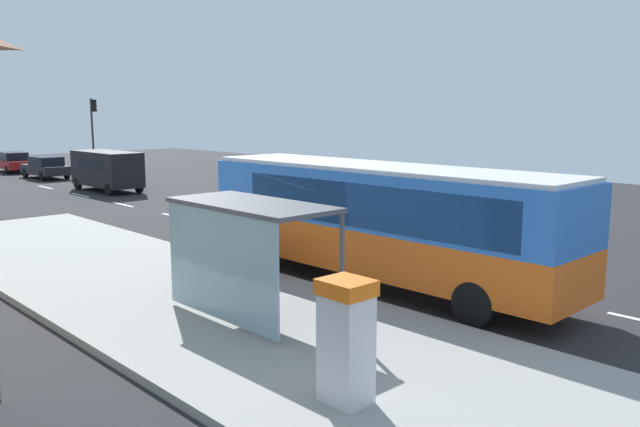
# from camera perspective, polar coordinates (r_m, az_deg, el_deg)

# --- Properties ---
(ground_plane) EXTENTS (56.00, 92.00, 0.04)m
(ground_plane) POSITION_cam_1_polar(r_m,az_deg,el_deg) (28.93, -13.11, -0.36)
(ground_plane) COLOR #262628
(sidewalk_platform) EXTENTS (6.20, 30.00, 0.18)m
(sidewalk_platform) POSITION_cam_1_polar(r_m,az_deg,el_deg) (15.65, -10.87, -7.88)
(sidewalk_platform) COLOR #999993
(sidewalk_platform) RESTS_ON ground
(lane_stripe_seg_1) EXTENTS (0.16, 2.20, 0.01)m
(lane_stripe_seg_1) POSITION_cam_1_polar(r_m,az_deg,el_deg) (18.15, 12.67, -5.84)
(lane_stripe_seg_1) COLOR silver
(lane_stripe_seg_1) RESTS_ON ground
(lane_stripe_seg_2) EXTENTS (0.16, 2.20, 0.01)m
(lane_stripe_seg_2) POSITION_cam_1_polar(r_m,az_deg,el_deg) (21.24, 1.39, -3.44)
(lane_stripe_seg_2) COLOR silver
(lane_stripe_seg_2) RESTS_ON ground
(lane_stripe_seg_3) EXTENTS (0.16, 2.20, 0.01)m
(lane_stripe_seg_3) POSITION_cam_1_polar(r_m,az_deg,el_deg) (24.95, -6.76, -1.61)
(lane_stripe_seg_3) COLOR silver
(lane_stripe_seg_3) RESTS_ON ground
(lane_stripe_seg_4) EXTENTS (0.16, 2.20, 0.01)m
(lane_stripe_seg_4) POSITION_cam_1_polar(r_m,az_deg,el_deg) (29.05, -12.69, -0.25)
(lane_stripe_seg_4) COLOR silver
(lane_stripe_seg_4) RESTS_ON ground
(lane_stripe_seg_5) EXTENTS (0.16, 2.20, 0.01)m
(lane_stripe_seg_5) POSITION_cam_1_polar(r_m,az_deg,el_deg) (33.40, -17.12, 0.77)
(lane_stripe_seg_5) COLOR silver
(lane_stripe_seg_5) RESTS_ON ground
(lane_stripe_seg_6) EXTENTS (0.16, 2.20, 0.01)m
(lane_stripe_seg_6) POSITION_cam_1_polar(r_m,az_deg,el_deg) (37.91, -20.51, 1.54)
(lane_stripe_seg_6) COLOR silver
(lane_stripe_seg_6) RESTS_ON ground
(lane_stripe_seg_7) EXTENTS (0.16, 2.20, 0.01)m
(lane_stripe_seg_7) POSITION_cam_1_polar(r_m,az_deg,el_deg) (42.53, -23.17, 2.15)
(lane_stripe_seg_7) COLOR silver
(lane_stripe_seg_7) RESTS_ON ground
(bus) EXTENTS (2.62, 11.03, 3.21)m
(bus) POSITION_cam_1_polar(r_m,az_deg,el_deg) (17.10, 5.16, -0.27)
(bus) COLOR orange
(bus) RESTS_ON ground
(white_van) EXTENTS (2.08, 5.22, 2.30)m
(white_van) POSITION_cam_1_polar(r_m,az_deg,el_deg) (39.16, -18.38, 3.85)
(white_van) COLOR black
(white_van) RESTS_ON ground
(sedan_near) EXTENTS (1.98, 4.47, 1.52)m
(sedan_near) POSITION_cam_1_polar(r_m,az_deg,el_deg) (54.18, -25.59, 4.17)
(sedan_near) COLOR #A51919
(sedan_near) RESTS_ON ground
(sedan_far) EXTENTS (1.90, 4.43, 1.52)m
(sedan_far) POSITION_cam_1_polar(r_m,az_deg,el_deg) (48.06, -23.15, 3.81)
(sedan_far) COLOR black
(sedan_far) RESTS_ON ground
(ticket_machine) EXTENTS (0.66, 0.76, 1.94)m
(ticket_machine) POSITION_cam_1_polar(r_m,az_deg,el_deg) (9.95, 2.33, -11.17)
(ticket_machine) COLOR silver
(ticket_machine) RESTS_ON sidewalk_platform
(recycling_bin_orange) EXTENTS (0.52, 0.52, 0.95)m
(recycling_bin_orange) POSITION_cam_1_polar(r_m,az_deg,el_deg) (17.21, -5.87, -4.26)
(recycling_bin_orange) COLOR orange
(recycling_bin_orange) RESTS_ON sidewalk_platform
(recycling_bin_green) EXTENTS (0.52, 0.52, 0.95)m
(recycling_bin_green) POSITION_cam_1_polar(r_m,az_deg,el_deg) (17.75, -7.25, -3.87)
(recycling_bin_green) COLOR green
(recycling_bin_green) RESTS_ON sidewalk_platform
(recycling_bin_red) EXTENTS (0.52, 0.52, 0.95)m
(recycling_bin_red) POSITION_cam_1_polar(r_m,az_deg,el_deg) (18.31, -8.56, -3.50)
(recycling_bin_red) COLOR red
(recycling_bin_red) RESTS_ON sidewalk_platform
(recycling_bin_blue) EXTENTS (0.52, 0.52, 0.95)m
(recycling_bin_blue) POSITION_cam_1_polar(r_m,az_deg,el_deg) (18.87, -9.78, -3.15)
(recycling_bin_blue) COLOR blue
(recycling_bin_blue) RESTS_ON sidewalk_platform
(traffic_light_near_side) EXTENTS (0.49, 0.28, 5.46)m
(traffic_light_near_side) POSITION_cam_1_polar(r_m,az_deg,el_deg) (48.38, -19.45, 7.39)
(traffic_light_near_side) COLOR #2D2D2D
(traffic_light_near_side) RESTS_ON ground
(bus_shelter) EXTENTS (1.80, 4.00, 2.50)m
(bus_shelter) POSITION_cam_1_polar(r_m,az_deg,el_deg) (13.73, -7.12, -1.55)
(bus_shelter) COLOR #4C4C51
(bus_shelter) RESTS_ON sidewalk_platform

